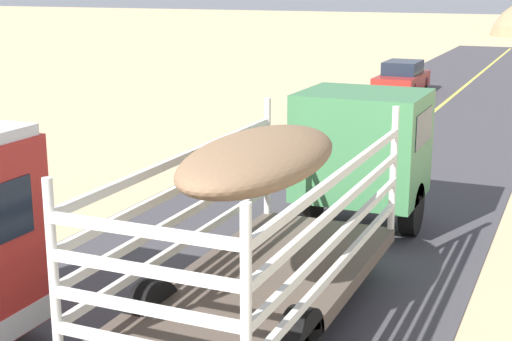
# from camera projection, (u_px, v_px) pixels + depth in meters

# --- Properties ---
(livestock_truck) EXTENTS (2.53, 9.70, 3.02)m
(livestock_truck) POSITION_uv_depth(u_px,v_px,m) (330.00, 169.00, 13.79)
(livestock_truck) COLOR #3F7F4C
(livestock_truck) RESTS_ON road_surface
(car_far) EXTENTS (1.80, 4.40, 1.46)m
(car_far) POSITION_uv_depth(u_px,v_px,m) (402.00, 78.00, 35.19)
(car_far) COLOR #B2261E
(car_far) RESTS_ON road_surface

